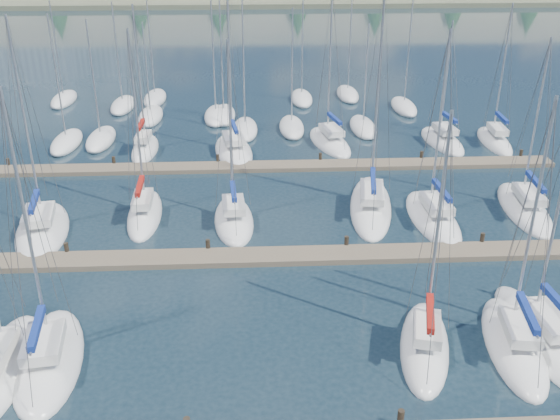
{
  "coord_description": "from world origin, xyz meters",
  "views": [
    {
      "loc": [
        -1.42,
        -14.69,
        17.58
      ],
      "look_at": [
        0.0,
        14.0,
        4.0
      ],
      "focal_mm": 40.0,
      "sensor_mm": 36.0,
      "label": 1
    }
  ],
  "objects_px": {
    "sailboat_p": "(330,142)",
    "sailboat_r": "(494,141)",
    "sailboat_e": "(514,344)",
    "sailboat_b": "(2,368)",
    "sailboat_l": "(433,218)",
    "sailboat_k": "(371,205)",
    "sailboat_q": "(442,141)",
    "sailboat_d": "(425,345)",
    "sailboat_j": "(234,220)",
    "sailboat_o": "(234,150)",
    "sailboat_c": "(49,359)",
    "sailboat_h": "(42,229)",
    "sailboat_m": "(524,208)",
    "sailboat_f": "(540,336)",
    "sailboat_i": "(145,214)",
    "sailboat_n": "(145,149)"
  },
  "relations": [
    {
      "from": "sailboat_b",
      "to": "sailboat_k",
      "type": "distance_m",
      "value": 24.28
    },
    {
      "from": "sailboat_f",
      "to": "sailboat_m",
      "type": "bearing_deg",
      "value": 67.57
    },
    {
      "from": "sailboat_f",
      "to": "sailboat_d",
      "type": "bearing_deg",
      "value": -177.92
    },
    {
      "from": "sailboat_p",
      "to": "sailboat_o",
      "type": "distance_m",
      "value": 8.32
    },
    {
      "from": "sailboat_e",
      "to": "sailboat_k",
      "type": "bearing_deg",
      "value": 112.43
    },
    {
      "from": "sailboat_j",
      "to": "sailboat_q",
      "type": "xyz_separation_m",
      "value": [
        17.53,
        14.44,
        -0.01
      ]
    },
    {
      "from": "sailboat_j",
      "to": "sailboat_p",
      "type": "bearing_deg",
      "value": 57.75
    },
    {
      "from": "sailboat_n",
      "to": "sailboat_r",
      "type": "bearing_deg",
      "value": 1.27
    },
    {
      "from": "sailboat_o",
      "to": "sailboat_b",
      "type": "distance_m",
      "value": 28.39
    },
    {
      "from": "sailboat_h",
      "to": "sailboat_f",
      "type": "relative_size",
      "value": 1.11
    },
    {
      "from": "sailboat_j",
      "to": "sailboat_i",
      "type": "height_order",
      "value": "sailboat_i"
    },
    {
      "from": "sailboat_l",
      "to": "sailboat_k",
      "type": "height_order",
      "value": "sailboat_k"
    },
    {
      "from": "sailboat_l",
      "to": "sailboat_b",
      "type": "relative_size",
      "value": 1.15
    },
    {
      "from": "sailboat_j",
      "to": "sailboat_n",
      "type": "bearing_deg",
      "value": 115.12
    },
    {
      "from": "sailboat_d",
      "to": "sailboat_o",
      "type": "bearing_deg",
      "value": 123.2
    },
    {
      "from": "sailboat_i",
      "to": "sailboat_m",
      "type": "xyz_separation_m",
      "value": [
        24.83,
        -0.41,
        -0.02
      ]
    },
    {
      "from": "sailboat_o",
      "to": "sailboat_d",
      "type": "height_order",
      "value": "sailboat_o"
    },
    {
      "from": "sailboat_o",
      "to": "sailboat_k",
      "type": "height_order",
      "value": "sailboat_o"
    },
    {
      "from": "sailboat_j",
      "to": "sailboat_b",
      "type": "bearing_deg",
      "value": -128.67
    },
    {
      "from": "sailboat_j",
      "to": "sailboat_k",
      "type": "relative_size",
      "value": 0.81
    },
    {
      "from": "sailboat_j",
      "to": "sailboat_c",
      "type": "bearing_deg",
      "value": -124.11
    },
    {
      "from": "sailboat_l",
      "to": "sailboat_p",
      "type": "bearing_deg",
      "value": 106.33
    },
    {
      "from": "sailboat_o",
      "to": "sailboat_i",
      "type": "bearing_deg",
      "value": -123.32
    },
    {
      "from": "sailboat_p",
      "to": "sailboat_j",
      "type": "height_order",
      "value": "sailboat_p"
    },
    {
      "from": "sailboat_e",
      "to": "sailboat_b",
      "type": "xyz_separation_m",
      "value": [
        -22.4,
        -0.54,
        -0.01
      ]
    },
    {
      "from": "sailboat_m",
      "to": "sailboat_n",
      "type": "bearing_deg",
      "value": 159.58
    },
    {
      "from": "sailboat_e",
      "to": "sailboat_n",
      "type": "distance_m",
      "value": 33.75
    },
    {
      "from": "sailboat_j",
      "to": "sailboat_o",
      "type": "height_order",
      "value": "sailboat_o"
    },
    {
      "from": "sailboat_r",
      "to": "sailboat_b",
      "type": "relative_size",
      "value": 1.11
    },
    {
      "from": "sailboat_n",
      "to": "sailboat_m",
      "type": "relative_size",
      "value": 1.04
    },
    {
      "from": "sailboat_d",
      "to": "sailboat_j",
      "type": "bearing_deg",
      "value": 137.7
    },
    {
      "from": "sailboat_p",
      "to": "sailboat_e",
      "type": "bearing_deg",
      "value": -91.4
    },
    {
      "from": "sailboat_j",
      "to": "sailboat_k",
      "type": "xyz_separation_m",
      "value": [
        9.04,
        1.68,
        0.0
      ]
    },
    {
      "from": "sailboat_c",
      "to": "sailboat_k",
      "type": "relative_size",
      "value": 0.85
    },
    {
      "from": "sailboat_r",
      "to": "sailboat_q",
      "type": "bearing_deg",
      "value": 179.98
    },
    {
      "from": "sailboat_e",
      "to": "sailboat_m",
      "type": "xyz_separation_m",
      "value": [
        6.28,
        14.06,
        -0.01
      ]
    },
    {
      "from": "sailboat_o",
      "to": "sailboat_q",
      "type": "xyz_separation_m",
      "value": [
        17.78,
        1.49,
        -0.02
      ]
    },
    {
      "from": "sailboat_d",
      "to": "sailboat_r",
      "type": "bearing_deg",
      "value": 78.45
    },
    {
      "from": "sailboat_h",
      "to": "sailboat_m",
      "type": "bearing_deg",
      "value": -7.21
    },
    {
      "from": "sailboat_k",
      "to": "sailboat_q",
      "type": "bearing_deg",
      "value": 65.92
    },
    {
      "from": "sailboat_e",
      "to": "sailboat_n",
      "type": "relative_size",
      "value": 0.98
    },
    {
      "from": "sailboat_f",
      "to": "sailboat_r",
      "type": "bearing_deg",
      "value": 71.16
    },
    {
      "from": "sailboat_e",
      "to": "sailboat_i",
      "type": "height_order",
      "value": "sailboat_i"
    },
    {
      "from": "sailboat_o",
      "to": "sailboat_f",
      "type": "bearing_deg",
      "value": -68.84
    },
    {
      "from": "sailboat_h",
      "to": "sailboat_c",
      "type": "relative_size",
      "value": 1.06
    },
    {
      "from": "sailboat_p",
      "to": "sailboat_r",
      "type": "bearing_deg",
      "value": -13.21
    },
    {
      "from": "sailboat_p",
      "to": "sailboat_k",
      "type": "xyz_separation_m",
      "value": [
        1.15,
        -12.95,
        0.0
      ]
    },
    {
      "from": "sailboat_q",
      "to": "sailboat_l",
      "type": "bearing_deg",
      "value": -114.2
    },
    {
      "from": "sailboat_k",
      "to": "sailboat_l",
      "type": "bearing_deg",
      "value": -19.43
    },
    {
      "from": "sailboat_b",
      "to": "sailboat_d",
      "type": "xyz_separation_m",
      "value": [
        18.37,
        0.62,
        0.02
      ]
    }
  ]
}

